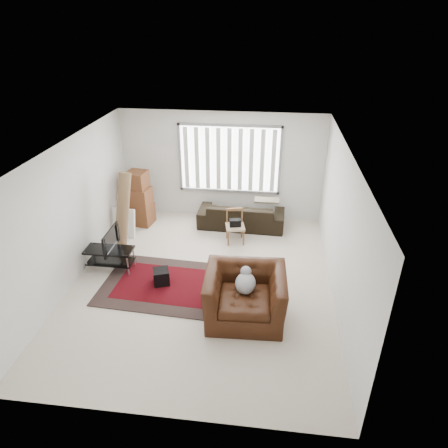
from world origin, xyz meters
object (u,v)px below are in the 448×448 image
object	(u,v)px
tv_stand	(110,255)
armchair	(245,292)
side_chair	(235,225)
moving_boxes	(140,200)
sofa	(241,211)

from	to	relation	value
tv_stand	armchair	size ratio (longest dim) A/B	0.68
side_chair	armchair	size ratio (longest dim) A/B	0.55
tv_stand	side_chair	distance (m)	2.83
moving_boxes	sofa	size ratio (longest dim) A/B	0.65
sofa	armchair	distance (m)	3.35
armchair	moving_boxes	bearing A→B (deg)	129.49
tv_stand	moving_boxes	bearing A→B (deg)	89.87
side_chair	armchair	bearing A→B (deg)	-92.31
tv_stand	sofa	size ratio (longest dim) A/B	0.46
tv_stand	moving_boxes	size ratio (longest dim) A/B	0.71
tv_stand	side_chair	xyz separation A→B (m)	(2.43, 1.46, 0.08)
moving_boxes	side_chair	world-z (taller)	moving_boxes
side_chair	sofa	bearing A→B (deg)	72.61
moving_boxes	armchair	bearing A→B (deg)	-48.12
moving_boxes	sofa	xyz separation A→B (m)	(2.50, 0.15, -0.23)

